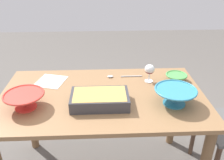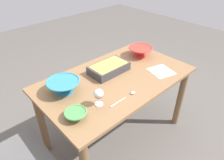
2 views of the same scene
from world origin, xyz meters
name	(u,v)px [view 2 (image 2 of 2)]	position (x,y,z in m)	size (l,w,h in m)	color
ground_plane	(115,134)	(0.00, 0.00, 0.00)	(8.00, 8.00, 0.00)	#5B5651
dining_table	(116,88)	(0.00, 0.00, 0.61)	(1.36, 0.79, 0.73)	olive
wine_glass	(99,95)	(-0.34, -0.17, 0.82)	(0.07, 0.07, 0.13)	white
casserole_dish	(109,68)	(0.02, 0.11, 0.77)	(0.36, 0.21, 0.08)	#38383D
mixing_bowl	(140,51)	(0.47, 0.13, 0.78)	(0.24, 0.24, 0.10)	red
small_bowl	(64,86)	(-0.45, 0.13, 0.79)	(0.26, 0.26, 0.11)	teal
serving_bowl	(76,114)	(-0.54, -0.17, 0.76)	(0.15, 0.15, 0.05)	#4C994C
serving_spoon	(128,96)	(-0.12, -0.25, 0.74)	(0.26, 0.03, 0.01)	silver
napkin	(161,71)	(0.38, -0.21, 0.73)	(0.19, 0.20, 0.00)	white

